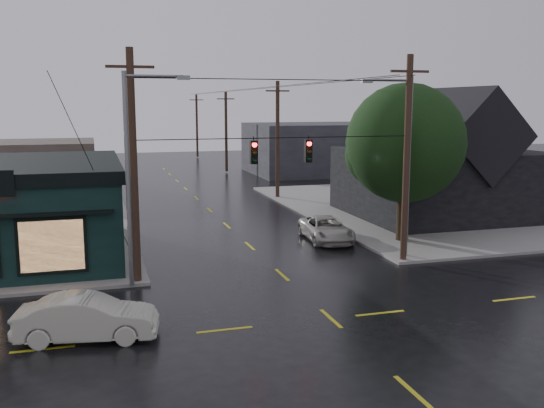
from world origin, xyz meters
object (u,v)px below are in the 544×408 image
object	(u,v)px
utility_pole_nw	(138,284)
sedan_cream	(87,318)
utility_pole_ne	(403,262)
corner_tree	(405,143)
suv_silver	(326,229)

from	to	relation	value
utility_pole_nw	sedan_cream	bearing A→B (deg)	-108.96
utility_pole_ne	utility_pole_nw	bearing A→B (deg)	180.00
corner_tree	sedan_cream	distance (m)	20.47
utility_pole_ne	suv_silver	distance (m)	5.91
utility_pole_ne	suv_silver	xyz separation A→B (m)	(-1.93, 5.55, 0.69)
utility_pole_ne	sedan_cream	distance (m)	16.28
utility_pole_nw	suv_silver	distance (m)	12.40
corner_tree	utility_pole_nw	size ratio (longest dim) A/B	0.87
utility_pole_nw	utility_pole_ne	world-z (taller)	same
corner_tree	sedan_cream	bearing A→B (deg)	-149.69
corner_tree	sedan_cream	size ratio (longest dim) A/B	1.90
utility_pole_nw	suv_silver	bearing A→B (deg)	26.62
sedan_cream	suv_silver	size ratio (longest dim) A/B	0.94
corner_tree	suv_silver	bearing A→B (deg)	158.45
corner_tree	sedan_cream	xyz separation A→B (m)	(-17.16, -10.03, -4.88)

